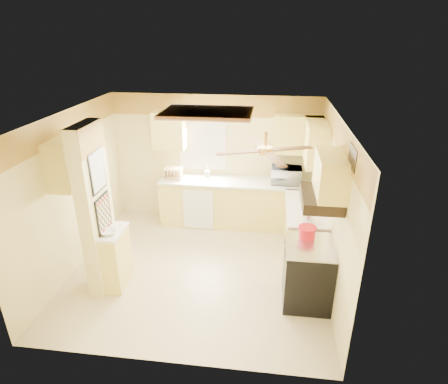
# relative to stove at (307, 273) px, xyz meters

# --- Properties ---
(floor) EXTENTS (4.00, 4.00, 0.00)m
(floor) POSITION_rel_stove_xyz_m (-1.67, 0.55, -0.46)
(floor) COLOR beige
(floor) RESTS_ON ground
(ceiling) EXTENTS (4.00, 4.00, 0.00)m
(ceiling) POSITION_rel_stove_xyz_m (-1.67, 0.55, 2.04)
(ceiling) COLOR white
(ceiling) RESTS_ON wall_back
(wall_back) EXTENTS (4.00, 0.00, 4.00)m
(wall_back) POSITION_rel_stove_xyz_m (-1.67, 2.45, 0.79)
(wall_back) COLOR #E3D38A
(wall_back) RESTS_ON floor
(wall_front) EXTENTS (4.00, 0.00, 4.00)m
(wall_front) POSITION_rel_stove_xyz_m (-1.67, -1.35, 0.79)
(wall_front) COLOR #E3D38A
(wall_front) RESTS_ON floor
(wall_left) EXTENTS (0.00, 3.80, 3.80)m
(wall_left) POSITION_rel_stove_xyz_m (-3.67, 0.55, 0.79)
(wall_left) COLOR #E3D38A
(wall_left) RESTS_ON floor
(wall_right) EXTENTS (0.00, 3.80, 3.80)m
(wall_right) POSITION_rel_stove_xyz_m (0.33, 0.55, 0.79)
(wall_right) COLOR #E3D38A
(wall_right) RESTS_ON floor
(wallpaper_border) EXTENTS (4.00, 0.02, 0.40)m
(wallpaper_border) POSITION_rel_stove_xyz_m (-1.67, 2.43, 1.84)
(wallpaper_border) COLOR gold
(wallpaper_border) RESTS_ON wall_back
(partition_column) EXTENTS (0.20, 0.70, 2.50)m
(partition_column) POSITION_rel_stove_xyz_m (-3.02, 0.00, 0.79)
(partition_column) COLOR #E3D38A
(partition_column) RESTS_ON floor
(partition_ledge) EXTENTS (0.25, 0.55, 0.90)m
(partition_ledge) POSITION_rel_stove_xyz_m (-2.80, 0.00, -0.01)
(partition_ledge) COLOR #F8E16F
(partition_ledge) RESTS_ON floor
(ledge_top) EXTENTS (0.28, 0.58, 0.04)m
(ledge_top) POSITION_rel_stove_xyz_m (-2.80, 0.00, 0.46)
(ledge_top) COLOR silver
(ledge_top) RESTS_ON partition_ledge
(lower_cabinets_back) EXTENTS (3.00, 0.60, 0.90)m
(lower_cabinets_back) POSITION_rel_stove_xyz_m (-1.17, 2.15, -0.01)
(lower_cabinets_back) COLOR #F8E16F
(lower_cabinets_back) RESTS_ON floor
(lower_cabinets_right) EXTENTS (0.60, 1.40, 0.90)m
(lower_cabinets_right) POSITION_rel_stove_xyz_m (0.03, 1.15, -0.01)
(lower_cabinets_right) COLOR #F8E16F
(lower_cabinets_right) RESTS_ON floor
(countertop_back) EXTENTS (3.04, 0.64, 0.04)m
(countertop_back) POSITION_rel_stove_xyz_m (-1.17, 2.14, 0.46)
(countertop_back) COLOR silver
(countertop_back) RESTS_ON lower_cabinets_back
(countertop_right) EXTENTS (0.64, 1.44, 0.04)m
(countertop_right) POSITION_rel_stove_xyz_m (0.02, 1.15, 0.46)
(countertop_right) COLOR silver
(countertop_right) RESTS_ON lower_cabinets_right
(dishwasher_panel) EXTENTS (0.58, 0.02, 0.80)m
(dishwasher_panel) POSITION_rel_stove_xyz_m (-1.92, 1.84, -0.03)
(dishwasher_panel) COLOR white
(dishwasher_panel) RESTS_ON lower_cabinets_back
(window) EXTENTS (0.92, 0.02, 1.02)m
(window) POSITION_rel_stove_xyz_m (-1.92, 2.44, 1.09)
(window) COLOR white
(window) RESTS_ON wall_back
(upper_cab_back_left) EXTENTS (0.60, 0.35, 0.70)m
(upper_cab_back_left) POSITION_rel_stove_xyz_m (-2.52, 2.27, 1.39)
(upper_cab_back_left) COLOR #F8E16F
(upper_cab_back_left) RESTS_ON wall_back
(upper_cab_back_right) EXTENTS (0.90, 0.35, 0.70)m
(upper_cab_back_right) POSITION_rel_stove_xyz_m (-0.12, 2.27, 1.39)
(upper_cab_back_right) COLOR #F8E16F
(upper_cab_back_right) RESTS_ON wall_back
(upper_cab_right) EXTENTS (0.35, 1.00, 0.70)m
(upper_cab_right) POSITION_rel_stove_xyz_m (0.16, 1.80, 1.39)
(upper_cab_right) COLOR #F8E16F
(upper_cab_right) RESTS_ON wall_right
(upper_cab_left_wall) EXTENTS (0.35, 0.75, 0.70)m
(upper_cab_left_wall) POSITION_rel_stove_xyz_m (-3.49, 0.30, 1.39)
(upper_cab_left_wall) COLOR #F8E16F
(upper_cab_left_wall) RESTS_ON wall_left
(upper_cab_over_stove) EXTENTS (0.35, 0.76, 0.52)m
(upper_cab_over_stove) POSITION_rel_stove_xyz_m (0.16, 0.00, 1.49)
(upper_cab_over_stove) COLOR #F8E16F
(upper_cab_over_stove) RESTS_ON wall_right
(stove) EXTENTS (0.68, 0.77, 0.92)m
(stove) POSITION_rel_stove_xyz_m (0.00, 0.00, 0.00)
(stove) COLOR black
(stove) RESTS_ON floor
(range_hood) EXTENTS (0.50, 0.76, 0.14)m
(range_hood) POSITION_rel_stove_xyz_m (0.07, 0.00, 1.16)
(range_hood) COLOR black
(range_hood) RESTS_ON upper_cab_over_stove
(poster_menu) EXTENTS (0.02, 0.42, 0.57)m
(poster_menu) POSITION_rel_stove_xyz_m (-2.91, 0.00, 1.39)
(poster_menu) COLOR black
(poster_menu) RESTS_ON partition_column
(poster_nashville) EXTENTS (0.02, 0.42, 0.57)m
(poster_nashville) POSITION_rel_stove_xyz_m (-2.91, 0.00, 0.74)
(poster_nashville) COLOR black
(poster_nashville) RESTS_ON partition_column
(ceiling_light_panel) EXTENTS (1.35, 0.95, 0.06)m
(ceiling_light_panel) POSITION_rel_stove_xyz_m (-1.57, 1.05, 2.00)
(ceiling_light_panel) COLOR brown
(ceiling_light_panel) RESTS_ON ceiling
(ceiling_fan) EXTENTS (1.15, 1.15, 0.26)m
(ceiling_fan) POSITION_rel_stove_xyz_m (-0.67, -0.15, 1.83)
(ceiling_fan) COLOR gold
(ceiling_fan) RESTS_ON ceiling
(vent_grate) EXTENTS (0.02, 0.40, 0.25)m
(vent_grate) POSITION_rel_stove_xyz_m (0.31, -0.35, 1.84)
(vent_grate) COLOR black
(vent_grate) RESTS_ON wall_right
(microwave) EXTENTS (0.58, 0.40, 0.31)m
(microwave) POSITION_rel_stove_xyz_m (-0.28, 2.15, 0.63)
(microwave) COLOR white
(microwave) RESTS_ON countertop_back
(bowl) EXTENTS (0.28, 0.28, 0.05)m
(bowl) POSITION_rel_stove_xyz_m (-2.82, -0.09, 0.51)
(bowl) COLOR white
(bowl) RESTS_ON ledge_top
(dutch_oven) EXTENTS (0.25, 0.25, 0.17)m
(dutch_oven) POSITION_rel_stove_xyz_m (-0.04, 0.20, 0.54)
(dutch_oven) COLOR red
(dutch_oven) RESTS_ON stove
(kettle) EXTENTS (0.16, 0.16, 0.24)m
(kettle) POSITION_rel_stove_xyz_m (0.01, 0.63, 0.59)
(kettle) COLOR silver
(kettle) RESTS_ON countertop_right
(dish_rack) EXTENTS (0.37, 0.29, 0.20)m
(dish_rack) POSITION_rel_stove_xyz_m (-2.45, 2.13, 0.55)
(dish_rack) COLOR tan
(dish_rack) RESTS_ON countertop_back
(utensil_crock) EXTENTS (0.10, 0.10, 0.20)m
(utensil_crock) POSITION_rel_stove_xyz_m (-1.80, 2.28, 0.54)
(utensil_crock) COLOR white
(utensil_crock) RESTS_ON countertop_back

